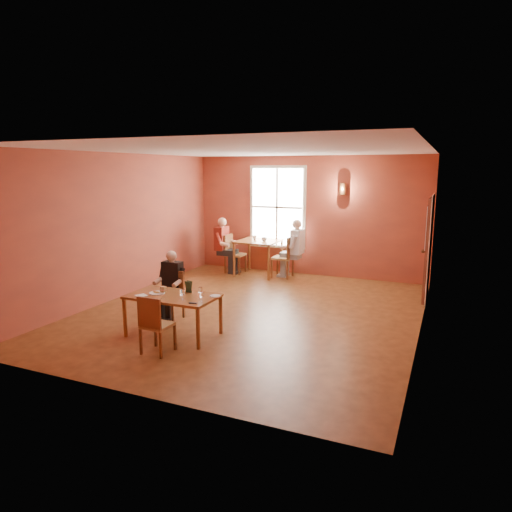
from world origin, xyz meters
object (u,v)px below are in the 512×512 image
at_px(diner_maroon, 234,246).
at_px(chair_diner_main, 170,296).
at_px(diner_main, 168,288).
at_px(chair_diner_white, 282,257).
at_px(main_table, 173,315).
at_px(chair_diner_maroon, 235,254).
at_px(second_table, 258,258).
at_px(diner_white, 284,250).
at_px(chair_empty, 157,324).

bearing_deg(diner_maroon, chair_diner_main, 8.68).
bearing_deg(diner_main, chair_diner_white, -100.66).
relative_size(main_table, chair_diner_maroon, 1.44).
bearing_deg(second_table, diner_main, -91.27).
xyz_separation_m(second_table, chair_diner_maroon, (-0.65, 0.00, 0.05)).
height_order(second_table, diner_maroon, diner_maroon).
bearing_deg(second_table, diner_white, 0.00).
bearing_deg(diner_maroon, main_table, 13.55).
bearing_deg(diner_white, second_table, 90.00).
height_order(diner_main, diner_maroon, diner_maroon).
relative_size(chair_diner_white, chair_diner_maroon, 1.03).
distance_m(chair_diner_main, chair_diner_white, 3.95).
bearing_deg(main_table, second_table, 95.20).
distance_m(diner_main, second_table, 3.92).
height_order(diner_main, diner_white, diner_white).
xyz_separation_m(main_table, chair_diner_maroon, (-1.06, 4.53, 0.16)).
relative_size(main_table, diner_white, 1.02).
height_order(chair_diner_main, chair_diner_maroon, chair_diner_maroon).
bearing_deg(chair_diner_main, chair_diner_white, -100.74).
distance_m(main_table, second_table, 4.55).
height_order(diner_white, diner_maroon, diner_white).
bearing_deg(main_table, chair_diner_maroon, 103.19).
bearing_deg(main_table, chair_empty, -74.61).
xyz_separation_m(diner_main, diner_white, (0.77, 3.91, 0.12)).
distance_m(main_table, chair_diner_maroon, 4.66).
bearing_deg(diner_main, second_table, -91.27).
distance_m(chair_diner_main, second_table, 3.89).
relative_size(main_table, chair_empty, 1.63).
bearing_deg(chair_empty, diner_white, 90.53).
relative_size(diner_white, chair_diner_maroon, 1.41).
distance_m(chair_diner_main, diner_main, 0.16).
xyz_separation_m(main_table, chair_empty, (0.19, -0.70, 0.10)).
distance_m(chair_diner_main, diner_white, 3.97).
height_order(chair_empty, diner_maroon, diner_maroon).
xyz_separation_m(chair_empty, second_table, (-0.61, 5.24, 0.00)).
distance_m(diner_main, chair_diner_white, 3.98).
distance_m(main_table, chair_diner_main, 0.83).
xyz_separation_m(chair_diner_main, chair_empty, (0.69, -1.35, 0.01)).
relative_size(chair_diner_main, diner_white, 0.62).
relative_size(chair_diner_white, diner_maroon, 0.74).
distance_m(chair_empty, diner_white, 5.24).
bearing_deg(diner_maroon, second_table, 90.00).
xyz_separation_m(chair_diner_main, chair_diner_white, (0.74, 3.88, 0.08)).
xyz_separation_m(main_table, chair_diner_white, (0.24, 4.53, 0.18)).
bearing_deg(chair_diner_maroon, chair_diner_white, 90.00).
height_order(chair_diner_main, chair_diner_white, chair_diner_white).
distance_m(diner_main, diner_white, 3.99).
relative_size(second_table, chair_diner_maroon, 1.01).
bearing_deg(diner_white, diner_maroon, 90.00).
height_order(chair_diner_white, diner_maroon, diner_maroon).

